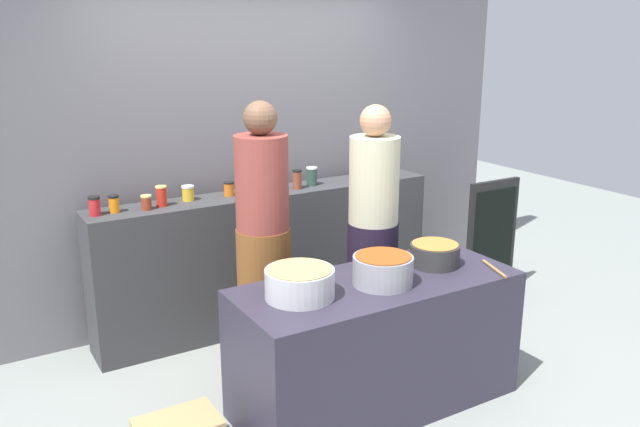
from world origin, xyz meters
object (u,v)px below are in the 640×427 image
Objects in this scene: preserve_jar_10 at (367,169)px; cook_in_cap at (373,244)px; preserve_jar_0 at (95,206)px; preserve_jar_7 at (265,183)px; cooking_pot_center at (383,270)px; cooking_pot_right at (435,254)px; preserve_jar_3 at (161,196)px; preserve_jar_4 at (188,193)px; preserve_jar_11 at (380,167)px; wooden_spoon at (494,269)px; preserve_jar_6 at (249,184)px; preserve_jar_9 at (312,176)px; preserve_jar_1 at (114,204)px; preserve_jar_8 at (297,179)px; cooking_pot_left at (300,283)px; preserve_jar_5 at (229,189)px; cook_with_tongs at (264,253)px; preserve_jar_2 at (146,202)px; chalkboard_sign at (491,239)px.

preserve_jar_10 is 0.08× the size of cook_in_cap.
cook_in_cap reaches higher than preserve_jar_0.
preserve_jar_7 is 1.52m from cooking_pot_center.
preserve_jar_7 is 0.34× the size of cooking_pot_right.
preserve_jar_0 is at bearing -179.46° from preserve_jar_3.
preserve_jar_11 is at bearing -0.00° from preserve_jar_4.
preserve_jar_4 is 2.15m from wooden_spoon.
preserve_jar_10 is at bearing -3.44° from preserve_jar_6.
preserve_jar_10 is (1.03, -0.06, 0.01)m from preserve_jar_6.
cooking_pot_center is at bearing -104.48° from preserve_jar_9.
preserve_jar_11 is 1.16m from cook_in_cap.
preserve_jar_7 is (1.26, 0.06, -0.01)m from preserve_jar_0.
preserve_jar_1 is 0.79× the size of preserve_jar_8.
preserve_jar_10 is 1.99m from cooking_pot_left.
preserve_jar_3 reaches higher than preserve_jar_5.
cooking_pot_left is at bearing -100.34° from cook_with_tongs.
preserve_jar_7 is 0.30× the size of cooking_pot_center.
cooking_pot_left is (-0.38, -1.45, -0.22)m from preserve_jar_6.
cooking_pot_left is at bearing -135.41° from preserve_jar_10.
preserve_jar_2 is 2.00m from preserve_jar_11.
preserve_jar_6 reaches higher than preserve_jar_7.
cooking_pot_left is at bearing -109.41° from preserve_jar_7.
preserve_jar_9 is (1.19, 0.01, 0.00)m from preserve_jar_3.
preserve_jar_8 is at bearing -1.73° from preserve_jar_1.
preserve_jar_10 reaches higher than preserve_jar_2.
preserve_jar_2 is at bearing -177.45° from preserve_jar_11.
cook_with_tongs is at bearing 79.66° from cooking_pot_left.
preserve_jar_6 reaches higher than chalkboard_sign.
preserve_jar_7 is at bearing 172.03° from preserve_jar_9.
preserve_jar_9 is at bearing 101.66° from wooden_spoon.
preserve_jar_1 is at bearing -174.84° from preserve_jar_4.
preserve_jar_0 reaches higher than cooking_pot_right.
preserve_jar_3 is 1.13× the size of preserve_jar_11.
preserve_jar_11 is at bearing 42.33° from cooking_pot_left.
preserve_jar_4 is (0.32, 0.09, 0.00)m from preserve_jar_2.
cooking_pot_left is (0.10, -1.43, -0.21)m from preserve_jar_4.
preserve_jar_5 is at bearing 101.86° from cooking_pot_center.
preserve_jar_3 is at bearing 133.17° from cooking_pot_right.
preserve_jar_11 is (0.16, 0.04, -0.01)m from preserve_jar_10.
cooking_pot_left is 1.32× the size of wooden_spoon.
preserve_jar_3 reaches higher than cooking_pot_right.
preserve_jar_0 is 0.33× the size of cooking_pot_left.
preserve_jar_10 is 1.21m from chalkboard_sign.
preserve_jar_0 is at bearing 178.78° from preserve_jar_8.
preserve_jar_1 is at bearing -178.76° from preserve_jar_11.
preserve_jar_3 is 0.97× the size of preserve_jar_10.
wooden_spoon is at bearing -41.24° from cook_with_tongs.
preserve_jar_3 is 1.04m from preserve_jar_8.
preserve_jar_7 reaches higher than cooking_pot_right.
preserve_jar_1 reaches higher than preserve_jar_7.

